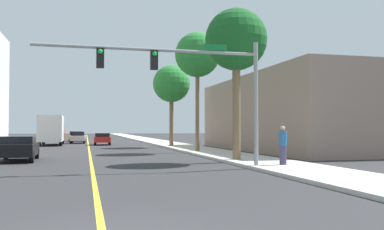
% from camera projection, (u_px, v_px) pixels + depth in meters
% --- Properties ---
extents(ground, '(192.00, 192.00, 0.00)m').
position_uv_depth(ground, '(88.00, 144.00, 47.43)').
color(ground, '#2D2D30').
extents(sidewalk_left, '(3.57, 168.00, 0.15)m').
position_uv_depth(sidewalk_left, '(6.00, 144.00, 45.30)').
color(sidewalk_left, '#9E9B93').
rests_on(sidewalk_left, ground).
extents(sidewalk_right, '(3.57, 168.00, 0.15)m').
position_uv_depth(sidewalk_right, '(164.00, 143.00, 49.57)').
color(sidewalk_right, beige).
rests_on(sidewalk_right, ground).
extents(lane_marking_center, '(0.16, 144.00, 0.01)m').
position_uv_depth(lane_marking_center, '(88.00, 144.00, 47.43)').
color(lane_marking_center, yellow).
rests_on(lane_marking_center, ground).
extents(building_right_near, '(13.08, 21.34, 6.07)m').
position_uv_depth(building_right_near, '(313.00, 114.00, 35.54)').
color(building_right_near, gray).
rests_on(building_right_near, ground).
extents(traffic_signal_mast, '(9.89, 0.36, 5.66)m').
position_uv_depth(traffic_signal_mast, '(189.00, 74.00, 18.53)').
color(traffic_signal_mast, gray).
rests_on(traffic_signal_mast, sidewalk_right).
extents(palm_near, '(3.40, 3.40, 8.26)m').
position_uv_depth(palm_near, '(236.00, 41.00, 22.96)').
color(palm_near, brown).
rests_on(palm_near, sidewalk_right).
extents(palm_mid, '(3.41, 3.41, 8.97)m').
position_uv_depth(palm_mid, '(197.00, 55.00, 31.73)').
color(palm_mid, brown).
rests_on(palm_mid, sidewalk_right).
extents(palm_far, '(3.58, 3.58, 7.77)m').
position_uv_depth(palm_far, '(171.00, 84.00, 40.34)').
color(palm_far, brown).
rests_on(palm_far, sidewalk_right).
extents(car_black, '(2.07, 4.52, 1.40)m').
position_uv_depth(car_black, '(18.00, 148.00, 23.56)').
color(car_black, black).
rests_on(car_black, ground).
extents(car_silver, '(1.82, 4.51, 1.41)m').
position_uv_depth(car_silver, '(78.00, 137.00, 51.14)').
color(car_silver, '#BCBCC1').
rests_on(car_silver, ground).
extents(car_red, '(1.86, 4.15, 1.29)m').
position_uv_depth(car_red, '(102.00, 139.00, 45.97)').
color(car_red, red).
rests_on(car_red, ground).
extents(car_yellow, '(2.09, 4.52, 1.40)m').
position_uv_depth(car_yellow, '(77.00, 136.00, 58.69)').
color(car_yellow, gold).
rests_on(car_yellow, ground).
extents(delivery_truck, '(2.51, 8.02, 3.16)m').
position_uv_depth(delivery_truck, '(51.00, 130.00, 45.11)').
color(delivery_truck, red).
rests_on(delivery_truck, ground).
extents(pedestrian, '(0.38, 0.38, 1.80)m').
position_uv_depth(pedestrian, '(283.00, 145.00, 19.51)').
color(pedestrian, '#3F3859').
rests_on(pedestrian, sidewalk_right).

